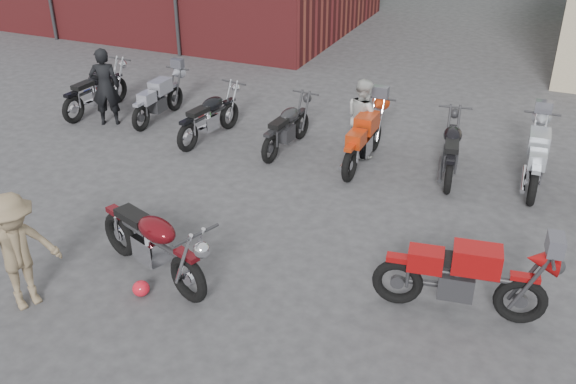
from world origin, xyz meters
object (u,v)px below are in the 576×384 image
at_px(person_light, 363,117).
at_px(vintage_motorcycle, 152,239).
at_px(row_bike_5, 451,147).
at_px(row_bike_1, 158,97).
at_px(row_bike_6, 537,155).
at_px(row_bike_0, 96,88).
at_px(helmet, 141,288).
at_px(sportbike, 464,274).
at_px(person_tan, 17,252).
at_px(row_bike_2, 210,114).
at_px(row_bike_3, 287,125).
at_px(row_bike_4, 364,136).
at_px(person_dark, 105,87).

bearing_deg(person_light, vintage_motorcycle, 119.80).
height_order(vintage_motorcycle, row_bike_5, vintage_motorcycle).
xyz_separation_m(row_bike_1, row_bike_6, (7.96, 0.00, 0.06)).
bearing_deg(row_bike_0, row_bike_6, -85.22).
bearing_deg(helmet, row_bike_1, 121.30).
height_order(sportbike, person_tan, person_tan).
height_order(sportbike, helmet, sportbike).
distance_m(row_bike_2, row_bike_3, 1.69).
height_order(sportbike, row_bike_1, sportbike).
bearing_deg(sportbike, row_bike_6, 74.08).
relative_size(row_bike_1, row_bike_6, 0.91).
relative_size(row_bike_0, row_bike_4, 0.98).
height_order(helmet, row_bike_5, row_bike_5).
distance_m(sportbike, row_bike_5, 4.13).
bearing_deg(row_bike_4, row_bike_0, 88.64).
bearing_deg(helmet, row_bike_3, 91.21).
relative_size(row_bike_3, row_bike_4, 0.91).
distance_m(helmet, person_dark, 6.55).
bearing_deg(row_bike_0, row_bike_3, -88.37).
distance_m(vintage_motorcycle, row_bike_5, 5.87).
distance_m(sportbike, row_bike_6, 4.24).
xyz_separation_m(sportbike, person_light, (-2.71, 4.27, 0.15)).
distance_m(row_bike_0, row_bike_3, 4.85).
bearing_deg(vintage_motorcycle, row_bike_5, 77.38).
bearing_deg(row_bike_4, row_bike_1, 86.06).
height_order(vintage_motorcycle, person_light, person_light).
height_order(row_bike_5, row_bike_6, row_bike_6).
distance_m(vintage_motorcycle, helmet, 0.69).
xyz_separation_m(sportbike, row_bike_2, (-5.83, 3.71, -0.06)).
bearing_deg(person_dark, helmet, 101.95).
xyz_separation_m(vintage_motorcycle, row_bike_2, (-1.75, 4.64, -0.08)).
bearing_deg(person_tan, row_bike_3, 14.18).
relative_size(sportbike, person_light, 1.39).
height_order(person_tan, row_bike_0, person_tan).
distance_m(person_tan, row_bike_4, 6.54).
distance_m(row_bike_0, row_bike_5, 8.07).
distance_m(person_dark, person_tan, 6.41).
distance_m(helmet, person_light, 5.82).
bearing_deg(person_dark, vintage_motorcycle, 104.26).
bearing_deg(row_bike_6, vintage_motorcycle, 134.67).
bearing_deg(row_bike_2, sportbike, -114.30).
bearing_deg(helmet, row_bike_2, 109.49).
distance_m(helmet, row_bike_0, 7.34).
bearing_deg(person_tan, row_bike_4, 0.06).
distance_m(person_light, row_bike_5, 1.81).
xyz_separation_m(vintage_motorcycle, helmet, (0.05, -0.43, -0.53)).
relative_size(helmet, row_bike_6, 0.12).
height_order(vintage_motorcycle, person_dark, person_dark).
height_order(person_light, row_bike_1, person_light).
height_order(row_bike_2, row_bike_4, row_bike_4).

